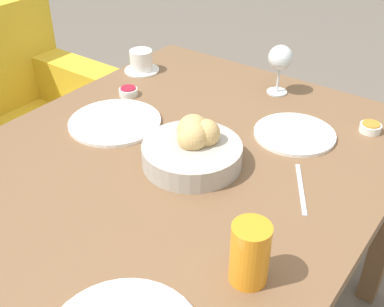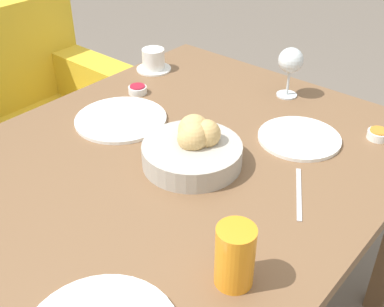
% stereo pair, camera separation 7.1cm
% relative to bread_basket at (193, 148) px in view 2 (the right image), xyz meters
% --- Properties ---
extents(dining_table, '(1.33, 0.99, 0.74)m').
position_rel_bread_basket_xyz_m(dining_table, '(-0.07, 0.05, -0.13)').
color(dining_table, brown).
rests_on(dining_table, ground_plane).
extents(bread_basket, '(0.25, 0.25, 0.12)m').
position_rel_bread_basket_xyz_m(bread_basket, '(0.00, 0.00, 0.00)').
color(bread_basket, '#B2ADA3').
rests_on(bread_basket, dining_table).
extents(plate_near_right, '(0.22, 0.22, 0.01)m').
position_rel_bread_basket_xyz_m(plate_near_right, '(0.27, -0.15, -0.04)').
color(plate_near_right, white).
rests_on(plate_near_right, dining_table).
extents(plate_far_center, '(0.26, 0.26, 0.01)m').
position_rel_bread_basket_xyz_m(plate_far_center, '(0.03, 0.29, -0.04)').
color(plate_far_center, white).
rests_on(plate_far_center, dining_table).
extents(juice_glass, '(0.07, 0.07, 0.13)m').
position_rel_bread_basket_xyz_m(juice_glass, '(-0.24, -0.30, 0.02)').
color(juice_glass, orange).
rests_on(juice_glass, dining_table).
extents(wine_glass, '(0.08, 0.08, 0.16)m').
position_rel_bread_basket_xyz_m(wine_glass, '(0.47, 0.01, 0.07)').
color(wine_glass, silver).
rests_on(wine_glass, dining_table).
extents(coffee_cup, '(0.12, 0.12, 0.07)m').
position_rel_bread_basket_xyz_m(coffee_cup, '(0.34, 0.47, -0.01)').
color(coffee_cup, white).
rests_on(coffee_cup, dining_table).
extents(jam_bowl_berry, '(0.06, 0.06, 0.03)m').
position_rel_bread_basket_xyz_m(jam_bowl_berry, '(0.18, 0.38, -0.03)').
color(jam_bowl_berry, white).
rests_on(jam_bowl_berry, dining_table).
extents(jam_bowl_honey, '(0.06, 0.06, 0.03)m').
position_rel_bread_basket_xyz_m(jam_bowl_honey, '(0.41, -0.30, -0.03)').
color(jam_bowl_honey, white).
rests_on(jam_bowl_honey, dining_table).
extents(knife_silver, '(0.17, 0.11, 0.00)m').
position_rel_bread_basket_xyz_m(knife_silver, '(0.06, -0.26, -0.04)').
color(knife_silver, '#B7B7BC').
rests_on(knife_silver, dining_table).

